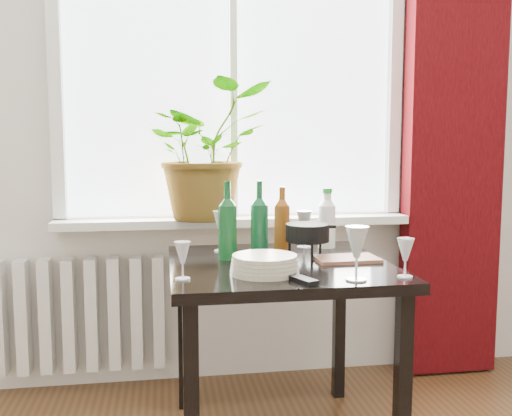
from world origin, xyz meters
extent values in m
cube|color=white|center=(0.00, 2.22, 1.60)|extent=(1.72, 0.08, 1.62)
cube|color=white|center=(0.00, 2.15, 0.82)|extent=(1.72, 0.20, 0.04)
cube|color=#330407|center=(1.12, 2.12, 1.30)|extent=(0.50, 0.12, 2.56)
cube|color=silver|center=(-0.75, 2.18, 0.38)|extent=(0.80, 0.10, 0.55)
cube|color=black|center=(0.10, 1.55, 0.72)|extent=(0.85, 0.85, 0.04)
cube|color=black|center=(-0.27, 1.19, 0.35)|extent=(0.05, 0.05, 0.70)
cube|color=black|center=(-0.27, 1.92, 0.35)|extent=(0.05, 0.05, 0.70)
cube|color=black|center=(0.46, 1.19, 0.35)|extent=(0.05, 0.05, 0.70)
cube|color=black|center=(0.46, 1.92, 0.35)|extent=(0.05, 0.05, 0.70)
imported|color=#25661B|center=(-0.14, 2.09, 1.17)|extent=(0.72, 0.68, 0.65)
cylinder|color=beige|center=(0.01, 1.36, 0.77)|extent=(0.26, 0.26, 0.07)
cube|color=black|center=(0.11, 1.23, 0.75)|extent=(0.10, 0.16, 0.02)
cube|color=brown|center=(0.37, 1.54, 0.75)|extent=(0.25, 0.16, 0.01)
camera|label=1|loc=(-0.34, -0.60, 1.20)|focal=40.00mm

